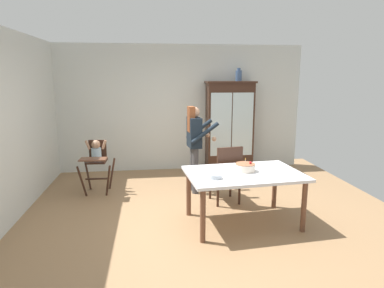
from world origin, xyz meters
name	(u,v)px	position (x,y,z in m)	size (l,w,h in m)	color
ground_plane	(198,216)	(0.00, 0.00, 0.00)	(6.24, 6.24, 0.00)	#93704C
wall_back	(181,108)	(0.00, 2.63, 1.35)	(5.32, 0.06, 2.70)	silver
wall_left	(0,130)	(-2.63, 0.00, 1.35)	(0.06, 5.32, 2.70)	silver
china_cabinet	(229,126)	(1.03, 2.37, 0.97)	(1.04, 0.48, 1.94)	#382116
ceramic_vase	(239,75)	(1.21, 2.37, 2.05)	(0.13, 0.13, 0.27)	#3D567F
high_chair_with_toddler	(96,157)	(-1.62, 1.25, 0.65)	(0.60, 0.70, 0.95)	#382116
adult_person	(195,139)	(0.09, 1.07, 0.97)	(0.54, 0.52, 1.53)	#47474C
dining_table	(244,178)	(0.59, -0.31, 0.66)	(1.64, 1.17, 0.74)	silver
birthday_cake	(245,167)	(0.63, -0.24, 0.79)	(0.28, 0.28, 0.19)	beige
serving_bowl	(215,176)	(0.14, -0.52, 0.77)	(0.18, 0.18, 0.06)	#B2BCC6
dining_chair_far_side	(227,171)	(0.53, 0.43, 0.56)	(0.50, 0.50, 0.96)	#382116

